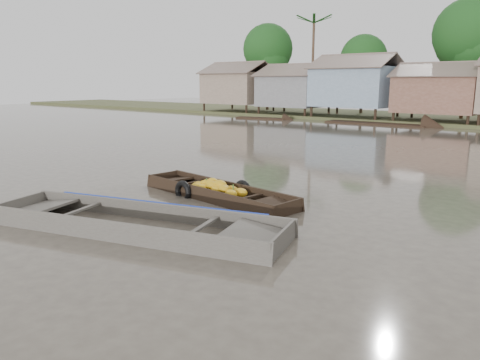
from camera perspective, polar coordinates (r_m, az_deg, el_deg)
The scene contains 3 objects.
ground at distance 10.44m, azimuth -4.30°, elevation -5.54°, with size 120.00×120.00×0.00m, color #484037.
banana_boat at distance 12.91m, azimuth -3.02°, elevation -1.50°, with size 5.25×1.84×0.70m.
viewer_boat at distance 10.32m, azimuth -12.38°, elevation -5.73°, with size 6.92×3.61×0.54m.
Camera 1 is at (6.85, -7.23, 3.12)m, focal length 35.00 mm.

